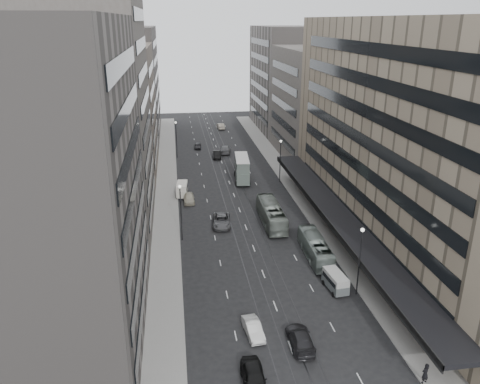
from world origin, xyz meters
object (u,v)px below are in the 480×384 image
sedan_0 (254,378)px  pedestrian (425,373)px  bus_far (271,214)px  double_decker (242,168)px  sedan_1 (253,329)px  vw_microbus (335,281)px  sedan_2 (222,221)px  panel_van (182,189)px  bus_near (315,248)px

sedan_0 → pedestrian: bearing=-8.0°
bus_far → double_decker: bearing=-85.6°
sedan_1 → vw_microbus: bearing=25.8°
vw_microbus → bus_far: bearing=93.7°
sedan_0 → sedan_2: size_ratio=0.86×
double_decker → panel_van: size_ratio=2.16×
bus_far → sedan_0: bearing=76.2°
sedan_2 → panel_van: bearing=117.7°
panel_van → sedan_1: panel_van is taller
bus_far → panel_van: 19.28m
sedan_2 → sedan_0: bearing=-86.1°
bus_near → sedan_1: 18.30m
sedan_0 → pedestrian: pedestrian is taller
double_decker → sedan_2: (-6.14, -20.46, -1.78)m
bus_near → panel_van: size_ratio=2.47×
bus_near → sedan_1: (-10.79, -14.76, -0.73)m
sedan_0 → sedan_1: bearing=80.4°
sedan_1 → pedestrian: pedestrian is taller
bus_near → pedestrian: bearing=97.8°
sedan_1 → panel_van: bearing=92.1°
sedan_1 → pedestrian: size_ratio=2.09×
panel_van → sedan_0: size_ratio=0.84×
vw_microbus → sedan_2: bearing=112.7°
bus_near → bus_far: (-3.52, 11.49, 0.21)m
bus_near → sedan_0: bus_near is taller
bus_far → double_decker: double_decker is taller
vw_microbus → sedan_1: size_ratio=1.00×
bus_far → panel_van: size_ratio=2.83×
vw_microbus → panel_van: size_ratio=1.01×
bus_near → panel_van: (-16.75, 25.50, -0.04)m
vw_microbus → sedan_0: (-11.90, -13.67, -0.36)m
bus_far → vw_microbus: 19.78m
bus_near → sedan_0: size_ratio=2.07×
vw_microbus → bus_near: bearing=83.6°
panel_van → pedestrian: panel_van is taller
sedan_0 → double_decker: bearing=82.2°
double_decker → sedan_1: (-5.79, -47.15, -1.89)m
double_decker → sedan_0: (-6.89, -54.04, -1.74)m
sedan_2 → sedan_1: bearing=-84.1°
bus_far → pedestrian: size_ratio=5.86×
panel_van → sedan_2: panel_van is taller
bus_near → pedestrian: 23.70m
double_decker → vw_microbus: (5.01, -40.36, -1.38)m
bus_far → sedan_2: size_ratio=2.04×
sedan_0 → sedan_1: 6.98m
double_decker → sedan_0: bearing=-92.2°
bus_near → sedan_1: bus_near is taller
double_decker → sedan_2: bearing=-101.6°
bus_near → sedan_0: bearing=62.6°
vw_microbus → double_decker: bearing=90.5°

